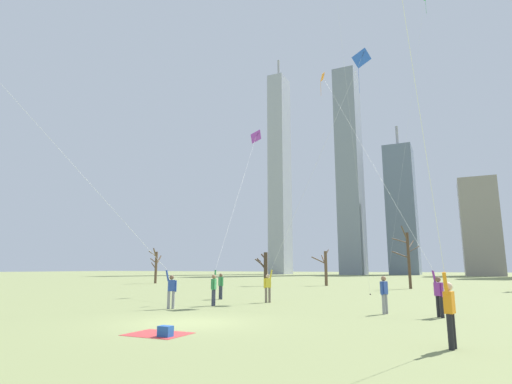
{
  "coord_description": "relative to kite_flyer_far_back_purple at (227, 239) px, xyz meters",
  "views": [
    {
      "loc": [
        9.0,
        -12.98,
        1.97
      ],
      "look_at": [
        0.0,
        6.0,
        5.88
      ],
      "focal_mm": 28.71,
      "sensor_mm": 36.0,
      "label": 1
    }
  ],
  "objects": [
    {
      "name": "picnic_spot",
      "position": [
        4.38,
        -11.62,
        -3.59
      ],
      "size": [
        1.8,
        1.41,
        0.31
      ],
      "color": "#CC3838",
      "rests_on": "ground"
    },
    {
      "name": "skyline_mid_tower_right",
      "position": [
        -0.25,
        107.55,
        15.56
      ],
      "size": [
        8.18,
        11.42,
        45.69
      ],
      "color": "slate",
      "rests_on": "ground"
    },
    {
      "name": "distant_kite_low_near_trees_teal",
      "position": [
        5.52,
        8.13,
        18.52
      ],
      "size": [
        1.61,
        2.67,
        26.44
      ],
      "color": "teal",
      "rests_on": "ground"
    },
    {
      "name": "bare_tree_right_of_center",
      "position": [
        -6.62,
        20.42,
        -1.67
      ],
      "size": [
        1.49,
        1.71,
        3.69
      ],
      "color": "#423326",
      "rests_on": "ground"
    },
    {
      "name": "bare_tree_rightmost",
      "position": [
        -0.83,
        24.28,
        -1.58
      ],
      "size": [
        1.86,
        1.42,
        4.1
      ],
      "color": "brown",
      "rests_on": "ground"
    },
    {
      "name": "bare_tree_left_of_center",
      "position": [
        8.44,
        20.86,
        -0.66
      ],
      "size": [
        2.55,
        3.2,
        5.94
      ],
      "color": "#4C3828",
      "rests_on": "ground"
    },
    {
      "name": "kite_flyer_foreground_right_blue",
      "position": [
        3.75,
        2.59,
        1.9
      ],
      "size": [
        5.52,
        8.53,
        18.85
      ],
      "color": "#726656",
      "rests_on": "ground"
    },
    {
      "name": "skyline_tall_tower",
      "position": [
        19.37,
        96.42,
        8.51
      ],
      "size": [
        8.71,
        11.03,
        24.38
      ],
      "color": "gray",
      "rests_on": "ground"
    },
    {
      "name": "distant_kite_drifting_right_green",
      "position": [
        11.42,
        19.14,
        22.81
      ],
      "size": [
        5.96,
        1.0,
        29.85
      ],
      "color": "green",
      "rests_on": "ground"
    },
    {
      "name": "skyline_mid_tower_left",
      "position": [
        -38.1,
        103.18,
        30.2
      ],
      "size": [
        5.42,
        8.22,
        74.72
      ],
      "color": "#9EA3AD",
      "rests_on": "ground"
    },
    {
      "name": "kite_flyer_midfield_center_red",
      "position": [
        11.99,
        -11.58,
        0.08
      ],
      "size": [
        1.37,
        8.33,
        16.98
      ],
      "color": "black",
      "rests_on": "ground"
    },
    {
      "name": "ground_plane",
      "position": [
        3.31,
        -8.87,
        -3.68
      ],
      "size": [
        400.0,
        400.0,
        0.0
      ],
      "primitive_type": "plane",
      "color": "#848E56"
    },
    {
      "name": "skyline_short_annex",
      "position": [
        -14.21,
        101.92,
        28.25
      ],
      "size": [
        6.69,
        9.75,
        63.87
      ],
      "color": "gray",
      "rests_on": "ground"
    },
    {
      "name": "kite_flyer_midfield_right_orange",
      "position": [
        10.76,
        -1.82,
        -0.75
      ],
      "size": [
        7.97,
        11.82,
        17.46
      ],
      "color": "black",
      "rests_on": "ground"
    },
    {
      "name": "kite_flyer_foreground_left_pink",
      "position": [
        -2.44,
        -6.57,
        0.23
      ],
      "size": [
        12.45,
        9.17,
        17.92
      ],
      "color": "gray",
      "rests_on": "ground"
    },
    {
      "name": "bystander_strolling_midfield",
      "position": [
        -1.28,
        1.5,
        -2.78
      ],
      "size": [
        0.44,
        0.36,
        1.62
      ],
      "color": "#33384C",
      "rests_on": "ground"
    },
    {
      "name": "kite_flyer_far_back_purple",
      "position": [
        0.0,
        0.0,
        0.0
      ],
      "size": [
        3.63,
        12.85,
        13.97
      ],
      "color": "#33384C",
      "rests_on": "ground"
    },
    {
      "name": "bystander_far_off_by_trees",
      "position": [
        9.5,
        -2.83,
        -2.78
      ],
      "size": [
        0.3,
        0.49,
        1.62
      ],
      "color": "gray",
      "rests_on": "ground"
    },
    {
      "name": "bare_tree_far_right_edge",
      "position": [
        -22.91,
        21.72,
        -1.34
      ],
      "size": [
        1.94,
        2.79,
        4.5
      ],
      "color": "brown",
      "rests_on": "ground"
    }
  ]
}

